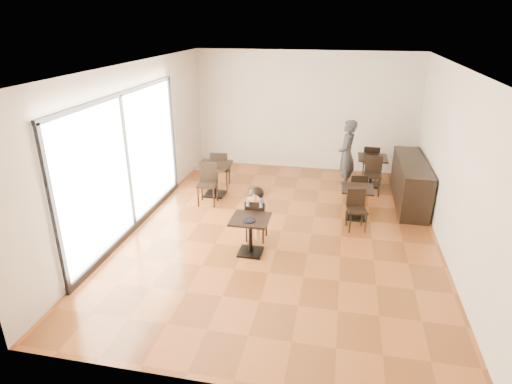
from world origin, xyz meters
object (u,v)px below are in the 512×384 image
(cafe_table_mid, at_px, (356,203))
(cafe_table_left, at_px, (214,180))
(adult_patron, at_px, (347,155))
(chair_left_a, at_px, (221,169))
(child_table, at_px, (250,236))
(chair_back_b, at_px, (373,176))
(cafe_table_back, at_px, (371,171))
(child_chair, at_px, (257,219))
(chair_mid_a, at_px, (356,190))
(chair_left_b, at_px, (207,185))
(chair_back_a, at_px, (371,162))
(chair_mid_b, at_px, (357,211))
(child, at_px, (257,214))

(cafe_table_mid, distance_m, cafe_table_left, 3.37)
(adult_patron, height_order, chair_left_a, adult_patron)
(child_table, distance_m, chair_back_b, 4.07)
(cafe_table_back, bearing_deg, chair_back_b, -90.00)
(cafe_table_mid, bearing_deg, child_chair, -144.40)
(child_chair, height_order, chair_mid_a, child_chair)
(chair_mid_a, height_order, chair_left_b, chair_left_b)
(chair_mid_a, bearing_deg, child_chair, 33.17)
(adult_patron, bearing_deg, chair_back_b, 72.37)
(cafe_table_back, relative_size, chair_left_b, 0.80)
(chair_mid_a, relative_size, chair_back_a, 0.91)
(child_table, distance_m, cafe_table_back, 4.53)
(chair_mid_b, distance_m, chair_left_b, 3.37)
(child_table, xyz_separation_m, cafe_table_mid, (1.89, 1.90, -0.01))
(adult_patron, height_order, chair_mid_a, adult_patron)
(cafe_table_back, bearing_deg, chair_back_a, 90.00)
(chair_mid_b, bearing_deg, chair_left_a, 140.56)
(child_chair, distance_m, cafe_table_back, 4.07)
(chair_back_b, bearing_deg, child_table, -120.64)
(child, bearing_deg, cafe_table_back, 55.96)
(cafe_table_left, distance_m, chair_mid_b, 3.51)
(cafe_table_mid, bearing_deg, cafe_table_back, 79.06)
(child, relative_size, cafe_table_back, 1.41)
(child, distance_m, cafe_table_back, 4.07)
(chair_mid_a, xyz_separation_m, chair_back_a, (0.39, 2.02, 0.04))
(child_table, bearing_deg, chair_left_b, 125.95)
(chair_left_b, distance_m, chair_back_b, 3.96)
(chair_back_a, bearing_deg, chair_mid_b, 86.27)
(chair_back_b, bearing_deg, adult_patron, 162.37)
(cafe_table_mid, bearing_deg, child_table, -134.79)
(cafe_table_mid, bearing_deg, child, -144.40)
(chair_back_b, bearing_deg, cafe_table_mid, -101.48)
(child_chair, height_order, chair_back_b, chair_back_b)
(child_chair, relative_size, chair_left_a, 0.89)
(cafe_table_left, bearing_deg, chair_mid_a, -1.14)
(child_chair, relative_size, chair_back_a, 0.93)
(child, xyz_separation_m, chair_left_b, (-1.43, 1.42, -0.06))
(chair_mid_b, xyz_separation_m, chair_back_b, (0.39, 2.02, 0.04))
(child, relative_size, chair_mid_b, 1.29)
(child, xyz_separation_m, chair_left_a, (-1.43, 2.52, -0.06))
(child, height_order, chair_left_a, child)
(child_chair, height_order, adult_patron, adult_patron)
(cafe_table_left, xyz_separation_m, cafe_table_back, (3.70, 1.40, -0.02))
(cafe_table_mid, height_order, chair_back_b, chair_back_b)
(child_table, relative_size, chair_back_a, 0.78)
(child_table, relative_size, adult_patron, 0.41)
(chair_left_a, bearing_deg, chair_mid_b, 147.76)
(adult_patron, relative_size, cafe_table_left, 2.19)
(cafe_table_mid, xyz_separation_m, cafe_table_back, (0.39, 2.02, 0.03))
(chair_left_b, relative_size, chair_back_b, 1.04)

